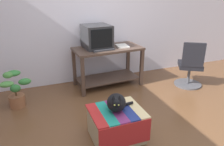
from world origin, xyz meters
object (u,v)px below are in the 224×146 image
(tv_monitor, at_px, (97,37))
(book, at_px, (122,46))
(desk, at_px, (108,60))
(keyboard, at_px, (103,50))
(potted_plant, at_px, (15,91))
(cat, at_px, (117,103))
(ottoman_with_blanket, at_px, (116,124))
(office_chair, at_px, (190,67))

(tv_monitor, bearing_deg, book, -15.76)
(tv_monitor, bearing_deg, desk, -24.22)
(keyboard, distance_m, book, 0.44)
(potted_plant, bearing_deg, tv_monitor, 13.06)
(book, xyz_separation_m, cat, (-0.73, -1.54, -0.26))
(book, height_order, potted_plant, book)
(tv_monitor, distance_m, cat, 1.72)
(tv_monitor, xyz_separation_m, cat, (-0.27, -1.64, -0.45))
(ottoman_with_blanket, bearing_deg, cat, 74.71)
(book, bearing_deg, desk, 179.00)
(cat, height_order, potted_plant, cat)
(cat, relative_size, potted_plant, 0.71)
(desk, relative_size, cat, 3.12)
(keyboard, xyz_separation_m, office_chair, (1.58, -0.47, -0.38))
(desk, height_order, office_chair, office_chair)
(desk, distance_m, keyboard, 0.33)
(tv_monitor, distance_m, office_chair, 1.85)
(desk, distance_m, tv_monitor, 0.49)
(ottoman_with_blanket, distance_m, potted_plant, 1.77)
(keyboard, relative_size, ottoman_with_blanket, 0.62)
(potted_plant, height_order, office_chair, office_chair)
(tv_monitor, xyz_separation_m, book, (0.46, -0.10, -0.19))
(desk, distance_m, book, 0.38)
(ottoman_with_blanket, bearing_deg, office_chair, 26.77)
(desk, xyz_separation_m, office_chair, (1.44, -0.62, -0.12))
(book, bearing_deg, potted_plant, -167.86)
(cat, xyz_separation_m, office_chair, (1.89, 0.95, -0.12))
(desk, bearing_deg, cat, -109.90)
(tv_monitor, relative_size, keyboard, 1.31)
(keyboard, xyz_separation_m, potted_plant, (-1.51, -0.12, -0.49))
(book, height_order, cat, book)
(book, relative_size, office_chair, 0.29)
(keyboard, height_order, cat, keyboard)
(ottoman_with_blanket, bearing_deg, desk, 73.79)
(tv_monitor, relative_size, office_chair, 0.59)
(desk, xyz_separation_m, cat, (-0.46, -1.57, -0.01))
(book, bearing_deg, tv_monitor, 172.95)
(book, distance_m, ottoman_with_blanket, 1.80)
(potted_plant, bearing_deg, ottoman_with_blanket, -47.51)
(book, distance_m, potted_plant, 2.01)
(desk, bearing_deg, book, -9.72)
(desk, distance_m, potted_plant, 1.69)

